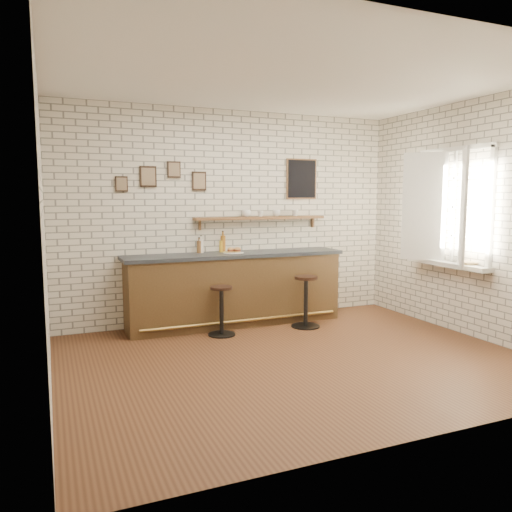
% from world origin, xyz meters
% --- Properties ---
extents(ground, '(5.00, 5.00, 0.00)m').
position_xyz_m(ground, '(0.00, 0.00, 0.00)').
color(ground, brown).
rests_on(ground, ground).
extents(bar_counter, '(3.10, 0.65, 1.01)m').
position_xyz_m(bar_counter, '(-0.08, 1.70, 0.51)').
color(bar_counter, '#4D371C').
rests_on(bar_counter, ground).
extents(sandwich_plate, '(0.28, 0.28, 0.01)m').
position_xyz_m(sandwich_plate, '(-0.10, 1.70, 1.02)').
color(sandwich_plate, white).
rests_on(sandwich_plate, bar_counter).
extents(ciabatta_sandwich, '(0.19, 0.12, 0.06)m').
position_xyz_m(ciabatta_sandwich, '(-0.09, 1.70, 1.05)').
color(ciabatta_sandwich, tan).
rests_on(ciabatta_sandwich, sandwich_plate).
extents(potato_chips, '(0.25, 0.19, 0.00)m').
position_xyz_m(potato_chips, '(-0.12, 1.69, 1.02)').
color(potato_chips, '#E1BB4F').
rests_on(potato_chips, sandwich_plate).
extents(bitters_bottle_brown, '(0.07, 0.07, 0.22)m').
position_xyz_m(bitters_bottle_brown, '(-0.54, 1.87, 1.10)').
color(bitters_bottle_brown, brown).
rests_on(bitters_bottle_brown, bar_counter).
extents(bitters_bottle_white, '(0.06, 0.06, 0.24)m').
position_xyz_m(bitters_bottle_white, '(-0.51, 1.87, 1.11)').
color(bitters_bottle_white, white).
rests_on(bitters_bottle_white, bar_counter).
extents(bitters_bottle_amber, '(0.07, 0.07, 0.30)m').
position_xyz_m(bitters_bottle_amber, '(-0.19, 1.87, 1.13)').
color(bitters_bottle_amber, '#955A18').
rests_on(bitters_bottle_amber, bar_counter).
extents(condiment_bottle_yellow, '(0.06, 0.06, 0.20)m').
position_xyz_m(condiment_bottle_yellow, '(-0.22, 1.87, 1.10)').
color(condiment_bottle_yellow, gold).
rests_on(condiment_bottle_yellow, bar_counter).
extents(bar_stool_left, '(0.36, 0.36, 0.64)m').
position_xyz_m(bar_stool_left, '(-0.44, 1.23, 0.34)').
color(bar_stool_left, black).
rests_on(bar_stool_left, ground).
extents(bar_stool_right, '(0.39, 0.39, 0.71)m').
position_xyz_m(bar_stool_right, '(0.76, 1.17, 0.38)').
color(bar_stool_right, black).
rests_on(bar_stool_right, ground).
extents(wall_shelf, '(2.00, 0.18, 0.18)m').
position_xyz_m(wall_shelf, '(0.40, 1.90, 1.48)').
color(wall_shelf, brown).
rests_on(wall_shelf, ground).
extents(shelf_cup_a, '(0.18, 0.18, 0.10)m').
position_xyz_m(shelf_cup_a, '(0.17, 1.90, 1.55)').
color(shelf_cup_a, white).
rests_on(shelf_cup_a, wall_shelf).
extents(shelf_cup_b, '(0.12, 0.12, 0.08)m').
position_xyz_m(shelf_cup_b, '(0.39, 1.90, 1.54)').
color(shelf_cup_b, white).
rests_on(shelf_cup_b, wall_shelf).
extents(shelf_cup_c, '(0.13, 0.13, 0.09)m').
position_xyz_m(shelf_cup_c, '(0.65, 1.90, 1.55)').
color(shelf_cup_c, white).
rests_on(shelf_cup_c, wall_shelf).
extents(shelf_cup_d, '(0.13, 0.13, 0.09)m').
position_xyz_m(shelf_cup_d, '(0.96, 1.90, 1.55)').
color(shelf_cup_d, white).
rests_on(shelf_cup_d, wall_shelf).
extents(back_wall_decor, '(2.96, 0.02, 0.56)m').
position_xyz_m(back_wall_decor, '(0.23, 1.98, 2.05)').
color(back_wall_decor, black).
rests_on(back_wall_decor, ground).
extents(window_sill, '(0.20, 1.35, 0.06)m').
position_xyz_m(window_sill, '(2.40, 0.30, 0.90)').
color(window_sill, white).
rests_on(window_sill, ground).
extents(casement_window, '(0.40, 1.30, 1.56)m').
position_xyz_m(casement_window, '(2.36, 0.30, 1.65)').
color(casement_window, white).
rests_on(casement_window, ground).
extents(book_lower, '(0.20, 0.23, 0.02)m').
position_xyz_m(book_lower, '(2.38, 0.00, 0.94)').
color(book_lower, tan).
rests_on(book_lower, window_sill).
extents(book_upper, '(0.25, 0.28, 0.02)m').
position_xyz_m(book_upper, '(2.38, 0.03, 0.96)').
color(book_upper, tan).
rests_on(book_upper, book_lower).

